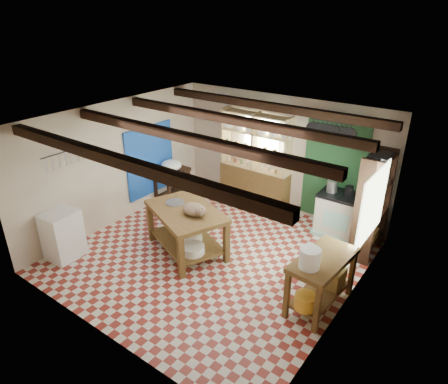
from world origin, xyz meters
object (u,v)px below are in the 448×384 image
Objects in this scene: white_cabinet at (63,235)px; stove at (341,215)px; right_counter at (321,282)px; work_table at (187,230)px; cat at (194,210)px; prep_table at (172,185)px.

stove is at bearing 40.42° from white_cabinet.
white_cabinet is 0.74× the size of right_counter.
stove is at bearing 70.44° from work_table.
stove is 3.06m from cat.
right_counter is at bearing 15.08° from white_cabinet.
white_cabinet is (-3.84, -3.79, 0.01)m from stove.
stove is 1.15× the size of prep_table.
stove is 1.00× the size of white_cabinet.
prep_table is 4.60m from right_counter.
right_counter is 2.49m from cat.
stove reaches higher than right_counter.
cat is (-1.87, -2.35, 0.54)m from stove.
right_counter is (4.40, 1.54, -0.02)m from white_cabinet.
work_table and right_counter have the same top height.
cat is (1.95, -1.49, 0.59)m from prep_table.
right_counter is at bearing -77.46° from stove.
prep_table is 2.93m from white_cabinet.
work_table is 2.28m from white_cabinet.
stove is at bearing 64.61° from cat.
white_cabinet is 4.66m from right_counter.
work_table is 3.13m from stove.
white_cabinet is at bearing -115.98° from work_table.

